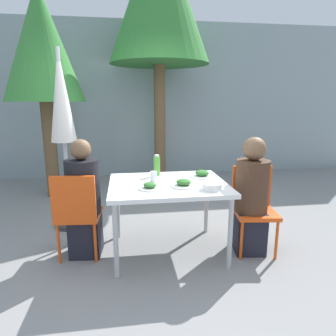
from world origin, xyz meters
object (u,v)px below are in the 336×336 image
object	(u,v)px
chair_right	(253,202)
salad_bowl	(212,186)
drinking_cup	(154,176)
closed_umbrella	(62,107)
person_left	(84,202)
chair_left	(77,210)
tree_behind_left	(41,46)
person_right	(251,199)
bottle	(157,166)

from	to	relation	value
chair_right	salad_bowl	distance (m)	0.63
drinking_cup	salad_bowl	world-z (taller)	drinking_cup
closed_umbrella	drinking_cup	bearing A→B (deg)	-36.63
drinking_cup	closed_umbrella	bearing A→B (deg)	143.37
person_left	salad_bowl	xyz separation A→B (m)	(1.18, -0.34, 0.21)
chair_left	salad_bowl	size ratio (longest dim) A/B	4.75
tree_behind_left	closed_umbrella	bearing A→B (deg)	-69.92
person_left	tree_behind_left	world-z (taller)	tree_behind_left
chair_right	person_right	world-z (taller)	person_right
salad_bowl	tree_behind_left	size ratio (longest dim) A/B	0.06
chair_right	bottle	xyz separation A→B (m)	(-0.95, 0.36, 0.34)
person_left	person_right	distance (m)	1.65
closed_umbrella	bottle	distance (m)	1.28
salad_bowl	tree_behind_left	bearing A→B (deg)	129.33
chair_right	person_right	size ratio (longest dim) A/B	0.73
chair_left	chair_right	bearing A→B (deg)	3.84
person_right	bottle	size ratio (longest dim) A/B	5.22
person_right	salad_bowl	size ratio (longest dim) A/B	6.53
bottle	salad_bowl	bearing A→B (deg)	-53.73
person_left	salad_bowl	size ratio (longest dim) A/B	6.46
person_left	chair_left	bearing A→B (deg)	-121.87
closed_umbrella	bottle	bearing A→B (deg)	-24.98
chair_right	person_right	bearing A→B (deg)	58.13
person_left	tree_behind_left	bearing A→B (deg)	115.33
closed_umbrella	tree_behind_left	size ratio (longest dim) A/B	0.66
chair_right	drinking_cup	world-z (taller)	chair_right
closed_umbrella	person_right	bearing A→B (deg)	-25.29
person_right	bottle	xyz separation A→B (m)	(-0.89, 0.43, 0.27)
chair_right	closed_umbrella	world-z (taller)	closed_umbrella
drinking_cup	person_left	bearing A→B (deg)	-179.31
chair_left	closed_umbrella	xyz separation A→B (m)	(-0.22, 0.80, 0.94)
bottle	drinking_cup	bearing A→B (deg)	-103.89
chair_left	person_right	distance (m)	1.70
person_left	drinking_cup	bearing A→B (deg)	5.57
closed_umbrella	bottle	xyz separation A→B (m)	(1.02, -0.48, -0.61)
salad_bowl	drinking_cup	bearing A→B (deg)	144.46
person_left	tree_behind_left	size ratio (longest dim) A/B	0.37
bottle	person_left	bearing A→B (deg)	-161.55
person_left	salad_bowl	distance (m)	1.24
chair_left	person_left	size ratio (longest dim) A/B	0.73
person_left	closed_umbrella	world-z (taller)	closed_umbrella
chair_right	drinking_cup	distance (m)	1.06
chair_left	person_right	world-z (taller)	person_right
person_left	bottle	bearing A→B (deg)	23.33
salad_bowl	bottle	bearing A→B (deg)	126.27
person_left	closed_umbrella	bearing A→B (deg)	115.97
person_left	closed_umbrella	xyz separation A→B (m)	(-0.28, 0.72, 0.89)
salad_bowl	person_right	bearing A→B (deg)	19.72
person_right	tree_behind_left	xyz separation A→B (m)	(-2.38, 2.19, 1.73)
person_left	drinking_cup	world-z (taller)	person_left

